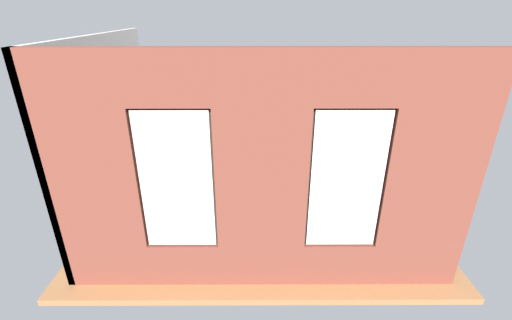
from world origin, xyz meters
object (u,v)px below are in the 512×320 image
table_plant_small (253,181)px  media_console (139,193)px  coffee_table (249,186)px  potted_plant_between_couches (335,223)px  couch_by_window (247,237)px  papasan_chair (226,155)px  couch_left (373,207)px  potted_plant_mid_room_small (292,165)px  potted_plant_near_tv (150,205)px  cup_ceramic (248,182)px  remote_black (266,180)px  potted_plant_beside_window_right (160,233)px  potted_plant_foreground_right (170,141)px  tv_flatscreen (135,168)px

table_plant_small → media_console: table_plant_small is taller
coffee_table → potted_plant_between_couches: bearing=131.5°
couch_by_window → papasan_chair: (0.58, -3.14, 0.13)m
couch_left → potted_plant_mid_room_small: (1.40, -1.65, 0.11)m
potted_plant_between_couches → table_plant_small: bearing=-48.2°
couch_by_window → potted_plant_near_tv: size_ratio=2.47×
cup_ceramic → potted_plant_between_couches: (-1.45, 1.64, 0.08)m
remote_black → potted_plant_beside_window_right: bearing=-123.9°
table_plant_small → potted_plant_beside_window_right: potted_plant_beside_window_right is taller
couch_left → potted_plant_between_couches: 1.30m
cup_ceramic → papasan_chair: bearing=-68.3°
potted_plant_foreground_right → potted_plant_beside_window_right: (-0.59, 3.42, -0.29)m
remote_black → media_console: bearing=-166.7°
couch_left → potted_plant_beside_window_right: size_ratio=2.83×
cup_ceramic → media_console: (2.29, 0.07, -0.22)m
media_console → potted_plant_foreground_right: bearing=-100.1°
remote_black → potted_plant_mid_room_small: potted_plant_mid_room_small is taller
remote_black → potted_plant_near_tv: bearing=-141.2°
couch_left → papasan_chair: (2.96, -2.21, 0.13)m
couch_by_window → potted_plant_beside_window_right: (1.40, 0.10, 0.15)m
potted_plant_between_couches → potted_plant_foreground_right: bearing=-43.6°
potted_plant_between_couches → papasan_chair: bearing=-56.7°
cup_ceramic → table_plant_small: bearing=127.9°
coffee_table → remote_black: bearing=-157.8°
table_plant_small → media_console: (2.39, -0.06, -0.31)m
tv_flatscreen → potted_plant_beside_window_right: 1.97m
cup_ceramic → remote_black: 0.41m
media_console → potted_plant_mid_room_small: potted_plant_mid_room_small is taller
table_plant_small → tv_flatscreen: size_ratio=0.28×
papasan_chair → potted_plant_between_couches: bearing=123.3°
media_console → tv_flatscreen: size_ratio=1.18×
couch_left → potted_plant_beside_window_right: 3.92m
couch_left → cup_ceramic: (2.39, -0.76, 0.14)m
potted_plant_near_tv → coffee_table: bearing=-148.1°
coffee_table → cup_ceramic: 0.10m
table_plant_small → remote_black: table_plant_small is taller
couch_left → cup_ceramic: couch_left is taller
tv_flatscreen → potted_plant_near_tv: tv_flatscreen is taller
table_plant_small → potted_plant_foreground_right: size_ratio=0.21×
potted_plant_near_tv → couch_by_window: bearing=161.0°
papasan_chair → remote_black: bearing=126.2°
papasan_chair → potted_plant_foreground_right: (1.41, -0.19, 0.31)m
potted_plant_near_tv → potted_plant_foreground_right: bearing=-84.8°
couch_left → cup_ceramic: bearing=-111.1°
potted_plant_beside_window_right → remote_black: bearing=-132.4°
tv_flatscreen → potted_plant_near_tv: (-0.55, 1.02, -0.27)m
table_plant_small → cup_ceramic: bearing=-52.1°
potted_plant_foreground_right → cup_ceramic: bearing=140.6°
coffee_table → potted_plant_beside_window_right: size_ratio=1.87×
potted_plant_mid_room_small → potted_plant_near_tv: potted_plant_near_tv is taller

